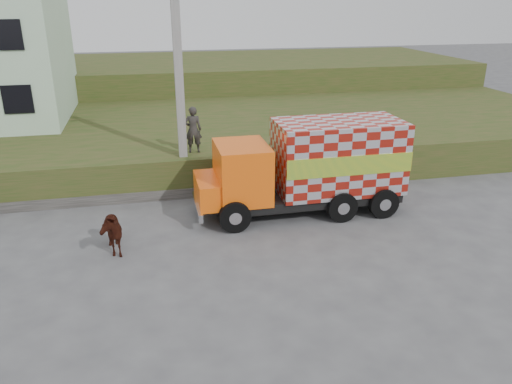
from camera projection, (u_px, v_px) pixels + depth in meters
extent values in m
plane|color=#474749|center=(230.00, 243.00, 15.47)|extent=(120.00, 120.00, 0.00)
cube|color=#294316|center=(196.00, 137.00, 24.28)|extent=(40.00, 12.00, 1.50)
cube|color=#294316|center=(177.00, 83.00, 34.91)|extent=(40.00, 12.00, 3.00)
cube|color=#595651|center=(159.00, 194.00, 18.81)|extent=(16.00, 0.50, 0.40)
cube|color=gray|center=(180.00, 90.00, 17.99)|extent=(0.30, 0.30, 8.00)
cube|color=black|center=(305.00, 195.00, 17.59)|extent=(6.43, 2.10, 0.33)
cube|color=#F3590C|center=(242.00, 172.00, 16.74)|extent=(1.71, 2.18, 1.89)
cube|color=#F3590C|center=(211.00, 190.00, 16.73)|extent=(0.95, 1.99, 0.85)
cube|color=silver|center=(338.00, 156.00, 17.32)|extent=(4.35, 2.28, 2.45)
cube|color=yellow|center=(351.00, 166.00, 16.27)|extent=(4.34, 0.05, 0.66)
cube|color=yellow|center=(326.00, 147.00, 18.36)|extent=(4.34, 0.05, 0.66)
cube|color=silver|center=(197.00, 207.00, 16.84)|extent=(0.15, 2.17, 0.28)
cylinder|color=black|center=(235.00, 217.00, 16.08)|extent=(1.04, 0.33, 1.04)
cylinder|color=black|center=(224.00, 193.00, 18.05)|extent=(1.04, 0.33, 1.04)
cylinder|color=black|center=(342.00, 207.00, 16.83)|extent=(1.04, 0.33, 1.04)
cylinder|color=black|center=(320.00, 185.00, 18.80)|extent=(1.04, 0.33, 1.04)
cylinder|color=black|center=(383.00, 203.00, 17.13)|extent=(1.04, 0.33, 1.04)
cylinder|color=black|center=(358.00, 182.00, 19.11)|extent=(1.04, 0.33, 1.04)
imported|color=black|center=(109.00, 231.00, 14.76)|extent=(1.09, 1.73, 1.35)
imported|color=#302D2B|center=(193.00, 130.00, 19.05)|extent=(0.67, 0.46, 1.79)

